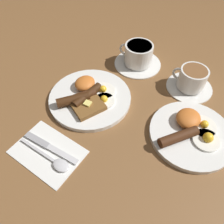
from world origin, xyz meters
name	(u,v)px	position (x,y,z in m)	size (l,w,h in m)	color
ground_plane	(90,99)	(0.00, 0.00, 0.00)	(3.00, 3.00, 0.00)	brown
breakfast_plate_near	(89,97)	(0.00, 0.00, 0.01)	(0.26, 0.26, 0.05)	white
breakfast_plate_far	(191,132)	(-0.06, 0.31, 0.01)	(0.23, 0.23, 0.05)	white
teacup_near	(138,56)	(-0.24, 0.03, 0.04)	(0.17, 0.17, 0.08)	white
teacup_far	(191,80)	(-0.23, 0.23, 0.03)	(0.15, 0.15, 0.08)	white
napkin	(48,152)	(0.21, 0.03, 0.00)	(0.13, 0.18, 0.01)	white
knife	(48,146)	(0.20, 0.02, 0.01)	(0.03, 0.17, 0.01)	silver
spoon	(56,162)	(0.22, 0.07, 0.01)	(0.03, 0.16, 0.01)	silver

